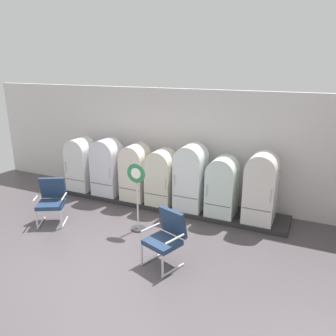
{
  "coord_description": "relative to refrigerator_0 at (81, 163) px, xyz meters",
  "views": [
    {
      "loc": [
        3.48,
        -4.19,
        3.5
      ],
      "look_at": [
        0.29,
        2.75,
        1.11
      ],
      "focal_mm": 35.99,
      "sensor_mm": 36.0,
      "label": 1
    }
  ],
  "objects": [
    {
      "name": "sign_stand",
      "position": [
        2.53,
        -1.32,
        -0.16
      ],
      "size": [
        0.42,
        0.32,
        1.52
      ],
      "color": "#2D2D30",
      "rests_on": "ground"
    },
    {
      "name": "armchair_left",
      "position": [
        0.57,
        -1.78,
        -0.3
      ],
      "size": [
        0.81,
        0.83,
        1.03
      ],
      "color": "silver",
      "rests_on": "ground"
    },
    {
      "name": "ground",
      "position": [
        2.44,
        -2.91,
        -0.9
      ],
      "size": [
        12.0,
        10.0,
        0.05
      ],
      "primitive_type": "cube",
      "color": "#4B4448"
    },
    {
      "name": "refrigerator_5",
      "position": [
        4.02,
        -0.0,
        -0.04
      ],
      "size": [
        0.65,
        0.66,
        1.38
      ],
      "color": "silver",
      "rests_on": "display_plinth"
    },
    {
      "name": "back_wall",
      "position": [
        2.44,
        0.75,
        0.59
      ],
      "size": [
        11.76,
        0.12,
        2.9
      ],
      "color": "silver",
      "rests_on": "ground"
    },
    {
      "name": "display_plinth",
      "position": [
        2.44,
        0.12,
        -0.82
      ],
      "size": [
        6.24,
        0.95,
        0.11
      ],
      "primitive_type": "cube",
      "color": "#2A2929",
      "rests_on": "ground"
    },
    {
      "name": "refrigerator_4",
      "position": [
        3.24,
        0.03,
        0.08
      ],
      "size": [
        0.66,
        0.72,
        1.59
      ],
      "color": "white",
      "rests_on": "display_plinth"
    },
    {
      "name": "refrigerator_3",
      "position": [
        2.47,
        0.0,
        -0.03
      ],
      "size": [
        0.65,
        0.66,
        1.38
      ],
      "color": "silver",
      "rests_on": "display_plinth"
    },
    {
      "name": "armchair_right",
      "position": [
        3.65,
        -2.23,
        -0.3
      ],
      "size": [
        0.76,
        0.79,
        1.03
      ],
      "color": "silver",
      "rests_on": "ground"
    },
    {
      "name": "refrigerator_2",
      "position": [
        1.72,
        0.02,
        -0.0
      ],
      "size": [
        0.63,
        0.69,
        1.44
      ],
      "color": "silver",
      "rests_on": "display_plinth"
    },
    {
      "name": "refrigerator_0",
      "position": [
        0.0,
        0.0,
        0.0
      ],
      "size": [
        0.66,
        0.66,
        1.44
      ],
      "color": "white",
      "rests_on": "display_plinth"
    },
    {
      "name": "refrigerator_1",
      "position": [
        0.87,
        -0.02,
        0.03
      ],
      "size": [
        0.71,
        0.63,
        1.51
      ],
      "color": "white",
      "rests_on": "display_plinth"
    },
    {
      "name": "refrigerator_6",
      "position": [
        4.88,
        0.03,
        0.07
      ],
      "size": [
        0.66,
        0.71,
        1.56
      ],
      "color": "silver",
      "rests_on": "display_plinth"
    }
  ]
}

